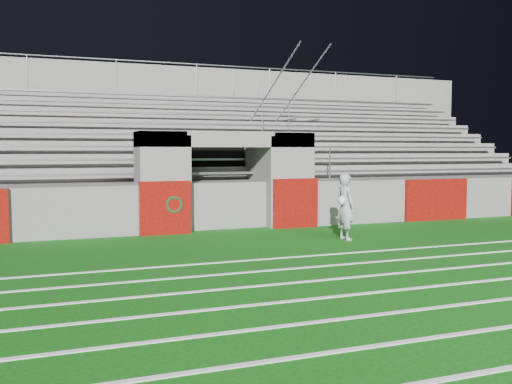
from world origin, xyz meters
name	(u,v)px	position (x,y,z in m)	size (l,w,h in m)	color
ground	(277,249)	(0.00, 0.00, 0.00)	(90.00, 90.00, 0.00)	#0C4C0C
field_markings	(426,309)	(0.00, -5.00, 0.01)	(28.00, 8.09, 0.01)	white
stadium_structure	(186,169)	(0.00, 7.97, 1.49)	(26.00, 8.48, 5.42)	slate
goalkeeper_with_ball	(346,207)	(2.00, 0.59, 0.79)	(0.50, 0.60, 1.57)	#A0A5A9
hose_coil	(174,206)	(-1.58, 2.93, 0.72)	(0.50, 0.14, 0.54)	#0D4517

